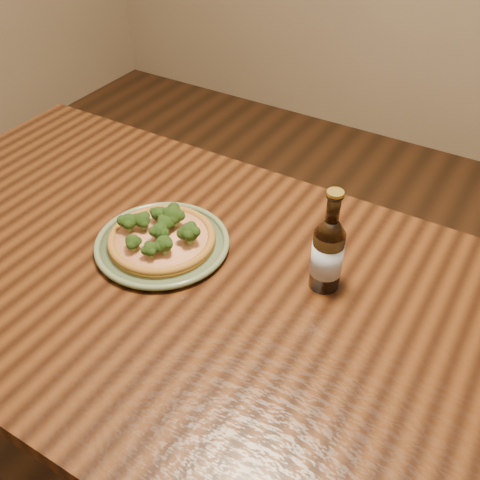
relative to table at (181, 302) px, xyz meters
The scene contains 4 objects.
table is the anchor object (origin of this frame).
plate 0.14m from the table, 148.63° to the left, with size 0.30×0.30×0.02m.
pizza 0.15m from the table, 148.71° to the left, with size 0.24×0.24×0.07m.
beer_bottle 0.36m from the table, 23.89° to the left, with size 0.06×0.06×0.23m.
Camera 1 is at (0.57, -0.58, 1.56)m, focal length 42.00 mm.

